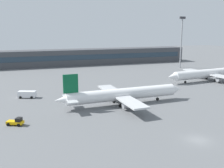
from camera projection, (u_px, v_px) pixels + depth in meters
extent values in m
plane|color=slate|center=(121.00, 92.00, 85.85)|extent=(400.00, 400.00, 0.00)
cube|color=#3F4247|center=(77.00, 57.00, 149.86)|extent=(133.37, 12.00, 9.00)
cube|color=#263847|center=(80.00, 57.00, 144.18)|extent=(126.70, 0.16, 2.80)
cylinder|color=white|center=(123.00, 94.00, 71.46)|extent=(31.71, 4.40, 3.34)
cone|color=white|center=(176.00, 89.00, 77.56)|extent=(3.77, 3.29, 3.17)
cone|color=white|center=(61.00, 100.00, 65.42)|extent=(3.41, 2.45, 2.34)
cube|color=#0C5933|center=(71.00, 84.00, 65.50)|extent=(3.87, 0.45, 4.83)
cube|color=silver|center=(70.00, 99.00, 66.22)|extent=(2.75, 8.86, 0.21)
cube|color=silver|center=(120.00, 95.00, 71.21)|extent=(5.10, 26.47, 0.44)
cylinder|color=gray|center=(128.00, 105.00, 66.66)|extent=(2.87, 1.85, 1.76)
cylinder|color=gray|center=(113.00, 95.00, 76.27)|extent=(2.87, 1.85, 1.76)
cylinder|color=black|center=(157.00, 99.00, 75.88)|extent=(0.89, 0.38, 0.88)
cylinder|color=black|center=(120.00, 106.00, 69.27)|extent=(0.89, 0.38, 0.88)
cylinder|color=black|center=(114.00, 101.00, 73.44)|extent=(0.89, 0.38, 0.88)
cylinder|color=white|center=(208.00, 73.00, 104.32)|extent=(32.82, 6.79, 3.45)
cone|color=white|center=(172.00, 77.00, 96.90)|extent=(4.11, 3.65, 3.27)
cube|color=silver|center=(210.00, 74.00, 104.75)|extent=(7.13, 27.50, 0.45)
cylinder|color=gray|center=(200.00, 75.00, 109.84)|extent=(3.07, 2.10, 1.81)
cylinder|color=gray|center=(220.00, 79.00, 100.20)|extent=(3.07, 2.10, 1.81)
cylinder|color=black|center=(185.00, 82.00, 100.11)|extent=(0.94, 0.45, 0.91)
cylinder|color=black|center=(206.00, 78.00, 107.69)|extent=(0.94, 0.45, 0.91)
cylinder|color=black|center=(215.00, 80.00, 103.52)|extent=(0.94, 0.45, 0.91)
cube|color=#F2B20C|center=(15.00, 122.00, 56.32)|extent=(3.88, 3.00, 0.60)
cube|color=black|center=(19.00, 120.00, 56.06)|extent=(1.63, 1.75, 0.90)
cylinder|color=black|center=(19.00, 125.00, 55.46)|extent=(0.74, 0.55, 0.70)
cylinder|color=black|center=(22.00, 123.00, 56.96)|extent=(0.74, 0.55, 0.70)
cylinder|color=black|center=(8.00, 125.00, 55.80)|extent=(0.74, 0.55, 0.70)
cylinder|color=black|center=(12.00, 122.00, 57.31)|extent=(0.74, 0.55, 0.70)
cube|color=white|center=(27.00, 94.00, 78.60)|extent=(5.57, 3.71, 1.90)
cube|color=#1E2633|center=(20.00, 93.00, 78.55)|extent=(0.82, 1.83, 0.70)
cylinder|color=black|center=(23.00, 96.00, 79.80)|extent=(0.81, 0.53, 0.76)
cylinder|color=black|center=(20.00, 97.00, 77.81)|extent=(0.81, 0.53, 0.76)
cylinder|color=black|center=(34.00, 96.00, 79.71)|extent=(0.81, 0.53, 0.76)
cylinder|color=black|center=(32.00, 97.00, 77.72)|extent=(0.81, 0.53, 0.76)
cylinder|color=gray|center=(181.00, 44.00, 137.70)|extent=(0.70, 0.70, 25.64)
cube|color=#333338|center=(183.00, 18.00, 134.90)|extent=(3.20, 0.80, 1.20)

